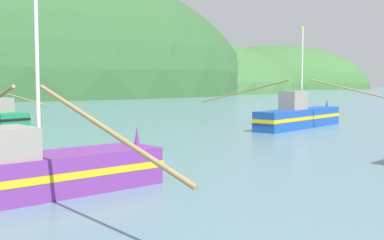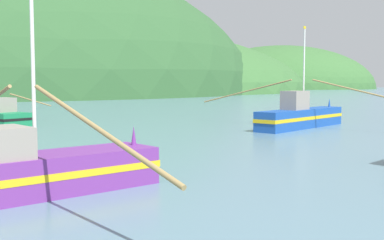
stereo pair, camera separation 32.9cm
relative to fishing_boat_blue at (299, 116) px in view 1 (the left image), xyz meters
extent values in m
ellipsoid|color=#386633|center=(-32.97, 158.79, -0.92)|extent=(201.01, 160.81, 52.14)
ellipsoid|color=#47703D|center=(-29.63, 187.43, -0.92)|extent=(176.51, 141.21, 55.53)
ellipsoid|color=#386633|center=(85.65, 214.08, -0.92)|extent=(102.54, 82.03, 46.80)
cube|color=#19479E|center=(0.09, 0.07, -0.19)|extent=(9.61, 7.98, 1.46)
cube|color=gold|center=(0.09, 0.07, -0.12)|extent=(9.71, 8.06, 0.26)
cone|color=#19479E|center=(4.00, 3.08, 0.89)|extent=(0.28, 0.28, 0.70)
cube|color=gray|center=(-0.75, -0.58, 1.25)|extent=(2.51, 2.38, 1.43)
cylinder|color=silver|center=(0.32, 0.25, 3.63)|extent=(0.12, 0.12, 6.18)
cube|color=gold|center=(0.32, 0.25, 6.84)|extent=(0.30, 0.24, 0.20)
cylinder|color=#997F4C|center=(-3.16, 4.29, 1.83)|extent=(5.50, 7.10, 2.09)
cylinder|color=#997F4C|center=(3.34, -4.15, 1.83)|extent=(5.50, 7.10, 2.09)
cube|color=#6B2D84|center=(-17.93, -19.51, -0.28)|extent=(8.67, 6.07, 1.27)
cube|color=gold|center=(-17.93, -19.51, -0.22)|extent=(8.76, 6.13, 0.23)
cone|color=#6B2D84|center=(-14.41, -17.56, 0.70)|extent=(0.27, 0.27, 0.70)
cylinder|color=silver|center=(-17.63, -19.34, 2.99)|extent=(0.12, 0.12, 5.28)
cylinder|color=#997F4C|center=(-15.81, -23.33, 1.57)|extent=(3.34, 5.90, 1.96)
cylinder|color=#997F4C|center=(-21.13, 9.60, 1.05)|extent=(3.18, 2.84, 1.29)
camera|label=1|loc=(-16.18, -34.91, 2.62)|focal=45.25mm
camera|label=2|loc=(-15.85, -34.98, 2.62)|focal=45.25mm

